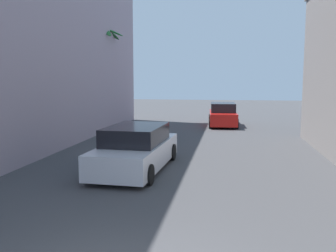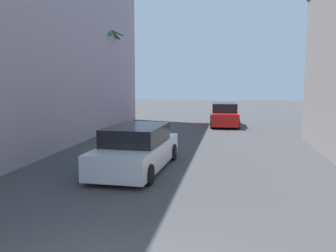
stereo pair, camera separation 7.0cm
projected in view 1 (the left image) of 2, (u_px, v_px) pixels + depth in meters
ground_plane at (183, 158)px, 15.23m from camera, size 85.63×85.63×0.00m
car_lead at (136, 149)px, 13.11m from camera, size 2.27×5.19×1.56m
car_far at (223, 115)px, 25.57m from camera, size 2.09×4.53×1.56m
palm_tree_far_left at (103, 62)px, 23.54m from camera, size 2.42×2.48×6.41m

